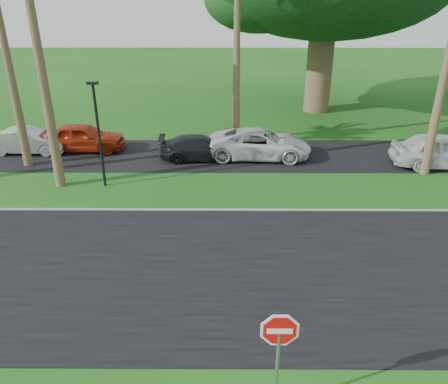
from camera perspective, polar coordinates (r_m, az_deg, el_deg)
ground at (r=12.44m, az=2.79°, el=-15.36°), size 120.00×120.00×0.00m
road at (r=14.02m, az=2.47°, el=-10.04°), size 120.00×8.00×0.02m
parking_strip at (r=23.40m, az=1.60°, el=4.86°), size 120.00×5.00×0.02m
curb at (r=17.48m, az=2.02°, el=-2.35°), size 120.00×0.12×0.06m
stop_sign_near at (r=9.07m, az=7.16°, el=-19.00°), size 1.05×0.07×2.62m
streetlight_right at (r=19.55m, az=-16.11°, el=7.96°), size 0.45×0.25×4.64m
car_silver at (r=25.75m, az=-24.21°, el=6.09°), size 4.11×1.54×1.34m
car_red at (r=25.02m, az=-17.90°, el=6.78°), size 4.44×1.87×1.50m
car_dark at (r=22.66m, az=-3.11°, el=5.77°), size 4.32×1.97×1.23m
car_minivan at (r=22.91m, az=4.67°, el=6.27°), size 5.45×2.75×1.48m
car_pickup at (r=24.09m, az=26.73°, el=4.82°), size 4.98×2.19×1.67m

